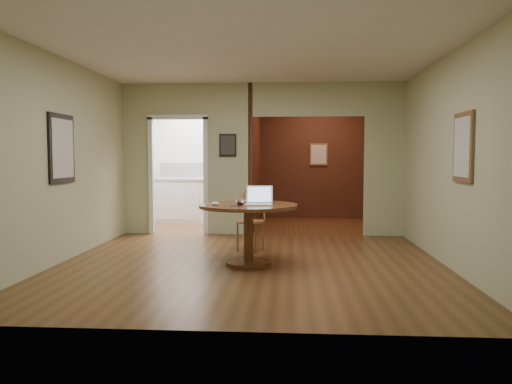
# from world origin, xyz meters

# --- Properties ---
(floor) EXTENTS (5.00, 5.00, 0.00)m
(floor) POSITION_xyz_m (0.00, 0.00, 0.00)
(floor) COLOR #4D3016
(floor) RESTS_ON ground
(room_shell) EXTENTS (5.20, 7.50, 5.00)m
(room_shell) POSITION_xyz_m (-0.47, 3.10, 1.29)
(room_shell) COLOR silver
(room_shell) RESTS_ON ground
(dining_table) EXTENTS (1.26, 1.26, 0.79)m
(dining_table) POSITION_xyz_m (-0.02, -0.05, 0.58)
(dining_table) COLOR brown
(dining_table) RESTS_ON ground
(chair) EXTENTS (0.51, 0.51, 0.96)m
(chair) POSITION_xyz_m (-0.05, 1.00, 0.53)
(chair) COLOR brown
(chair) RESTS_ON ground
(open_laptop) EXTENTS (0.35, 0.31, 0.24)m
(open_laptop) POSITION_xyz_m (0.12, -0.11, 0.85)
(open_laptop) COLOR white
(open_laptop) RESTS_ON dining_table
(closed_laptop) EXTENTS (0.34, 0.26, 0.02)m
(closed_laptop) POSITION_xyz_m (0.02, 0.19, 0.80)
(closed_laptop) COLOR #ADADB2
(closed_laptop) RESTS_ON dining_table
(mouse) EXTENTS (0.11, 0.06, 0.04)m
(mouse) POSITION_xyz_m (-0.42, -0.25, 0.81)
(mouse) COLOR white
(mouse) RESTS_ON dining_table
(wine_glass) EXTENTS (0.10, 0.10, 0.11)m
(wine_glass) POSITION_xyz_m (-0.11, -0.22, 0.84)
(wine_glass) COLOR white
(wine_glass) RESTS_ON dining_table
(pen) EXTENTS (0.13, 0.10, 0.01)m
(pen) POSITION_xyz_m (-0.16, -0.31, 0.79)
(pen) COLOR #0B0C50
(pen) RESTS_ON dining_table
(kitchen_cabinet) EXTENTS (2.06, 0.60, 0.94)m
(kitchen_cabinet) POSITION_xyz_m (-1.35, 4.20, 0.47)
(kitchen_cabinet) COLOR white
(kitchen_cabinet) RESTS_ON ground
(grocery_bag) EXTENTS (0.34, 0.29, 0.33)m
(grocery_bag) POSITION_xyz_m (-0.77, 4.20, 1.10)
(grocery_bag) COLOR #BDAA8A
(grocery_bag) RESTS_ON kitchen_cabinet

